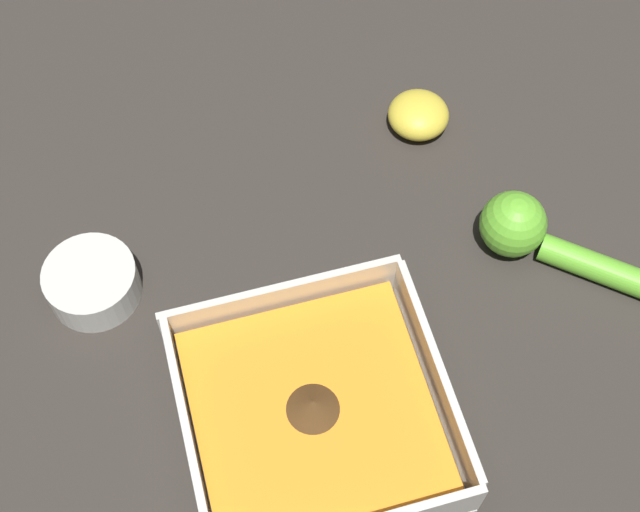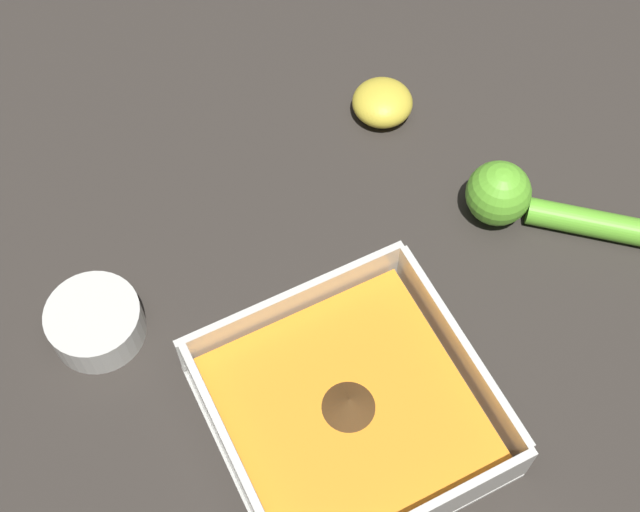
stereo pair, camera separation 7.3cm
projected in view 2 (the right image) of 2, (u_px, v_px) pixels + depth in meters
The scene contains 5 objects.
ground_plane at pixel (340, 408), 0.69m from camera, with size 4.00×4.00×0.00m, color #332D28.
square_dish at pixel (350, 412), 0.67m from camera, with size 0.19×0.19×0.05m.
spice_bowl at pixel (96, 323), 0.71m from camera, with size 0.08×0.08×0.03m.
lemon_squeezer at pixel (529, 203), 0.76m from camera, with size 0.16×0.14×0.06m.
lemon_half at pixel (382, 102), 0.82m from camera, with size 0.06×0.06×0.03m.
Camera 2 is at (0.13, 0.21, 0.65)m, focal length 50.00 mm.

